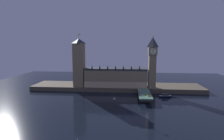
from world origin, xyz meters
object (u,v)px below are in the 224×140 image
object	(u,v)px
victoria_tower	(79,62)
pedestrian_near_rail	(140,95)
pedestrian_mid_walk	(150,93)
pedestrian_far_rail	(139,90)
street_lamp_mid	(151,89)
car_northbound_trail	(142,94)
clock_tower	(152,61)
car_southbound_lead	(148,95)
street_lamp_near	(140,92)
boat_downstream	(165,96)

from	to	relation	value
victoria_tower	pedestrian_near_rail	distance (m)	92.49
victoria_tower	pedestrian_mid_walk	size ratio (longest dim) A/B	40.79
pedestrian_far_rail	victoria_tower	bearing A→B (deg)	161.29
street_lamp_mid	car_northbound_trail	bearing A→B (deg)	-141.20
clock_tower	pedestrian_near_rail	xyz separation A→B (m)	(-17.07, -44.08, -31.90)
car_northbound_trail	street_lamp_mid	bearing A→B (deg)	38.80
car_northbound_trail	car_southbound_lead	world-z (taller)	car_southbound_lead
car_southbound_lead	street_lamp_near	bearing A→B (deg)	-161.26
car_southbound_lead	pedestrian_mid_walk	world-z (taller)	pedestrian_mid_walk
street_lamp_mid	boat_downstream	size ratio (longest dim) A/B	0.41
pedestrian_far_rail	street_lamp_near	bearing A→B (deg)	-91.02
clock_tower	street_lamp_mid	world-z (taller)	clock_tower
victoria_tower	pedestrian_far_rail	xyz separation A→B (m)	(74.68, -25.30, -28.83)
car_southbound_lead	clock_tower	bearing A→B (deg)	78.95
pedestrian_near_rail	street_lamp_near	bearing A→B (deg)	-105.53
street_lamp_near	car_southbound_lead	bearing A→B (deg)	18.74
clock_tower	car_southbound_lead	xyz separation A→B (m)	(-8.28, -42.40, -32.17)
street_lamp_near	clock_tower	bearing A→B (deg)	69.01
car_northbound_trail	car_southbound_lead	distance (m)	7.22
boat_downstream	clock_tower	bearing A→B (deg)	117.57
car_southbound_lead	street_lamp_mid	xyz separation A→B (m)	(3.33, 11.60, 3.36)
clock_tower	victoria_tower	world-z (taller)	victoria_tower
victoria_tower	car_southbound_lead	bearing A→B (deg)	-28.19
street_lamp_near	pedestrian_mid_walk	bearing A→B (deg)	45.67
clock_tower	street_lamp_mid	xyz separation A→B (m)	(-4.95, -30.80, -28.81)
clock_tower	pedestrian_near_rail	world-z (taller)	clock_tower
victoria_tower	pedestrian_far_rail	size ratio (longest dim) A/B	41.53
street_lamp_mid	boat_downstream	xyz separation A→B (m)	(17.17, 7.40, -8.69)
pedestrian_near_rail	car_southbound_lead	bearing A→B (deg)	10.81
pedestrian_far_rail	street_lamp_mid	bearing A→B (deg)	-32.88
pedestrian_near_rail	street_lamp_mid	xyz separation A→B (m)	(12.12, 13.28, 3.09)
pedestrian_near_rail	pedestrian_far_rail	size ratio (longest dim) A/B	1.15
car_northbound_trail	street_lamp_near	world-z (taller)	street_lamp_near
victoria_tower	street_lamp_mid	size ratio (longest dim) A/B	10.25
victoria_tower	boat_downstream	distance (m)	112.46
victoria_tower	pedestrian_mid_walk	world-z (taller)	victoria_tower
pedestrian_mid_walk	street_lamp_mid	xyz separation A→B (m)	(0.40, 2.32, 3.21)
victoria_tower	car_southbound_lead	xyz separation A→B (m)	(83.47, -44.73, -28.96)
victoria_tower	clock_tower	bearing A→B (deg)	-1.45
clock_tower	pedestrian_far_rail	xyz separation A→B (m)	(-17.07, -22.97, -32.04)
boat_downstream	pedestrian_far_rail	bearing A→B (deg)	179.15
pedestrian_mid_walk	boat_downstream	size ratio (longest dim) A/B	0.10
pedestrian_far_rail	car_northbound_trail	bearing A→B (deg)	-79.11
pedestrian_far_rail	pedestrian_mid_walk	bearing A→B (deg)	-40.90
clock_tower	street_lamp_near	xyz separation A→B (m)	(-17.47, -45.52, -28.58)
boat_downstream	pedestrian_mid_walk	bearing A→B (deg)	-151.06
car_northbound_trail	boat_downstream	size ratio (longest dim) A/B	0.29
car_northbound_trail	pedestrian_near_rail	world-z (taller)	pedestrian_near_rail
car_northbound_trail	boat_downstream	distance (m)	30.67
pedestrian_mid_walk	boat_downstream	world-z (taller)	pedestrian_mid_walk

